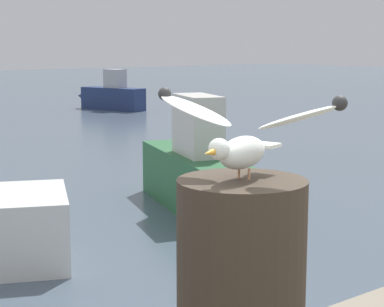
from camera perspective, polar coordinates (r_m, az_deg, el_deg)
The scene contains 4 objects.
mooring_post at distance 2.21m, azimuth 4.11°, elevation -12.59°, with size 0.41×0.41×0.81m, color #382D23.
seagull at distance 2.07m, azimuth 4.24°, elevation 1.42°, with size 0.39×0.64×0.27m.
boat_navy at distance 26.31m, azimuth -6.95°, elevation 4.84°, with size 1.60×3.22×1.55m.
boat_green at distance 10.45m, azimuth -0.14°, elevation -1.44°, with size 1.87×3.70×1.76m.
Camera 1 is at (-2.04, -1.99, 2.51)m, focal length 63.39 mm.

